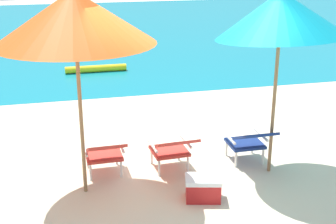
{
  "coord_description": "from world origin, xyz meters",
  "views": [
    {
      "loc": [
        -1.62,
        -6.25,
        3.19
      ],
      "look_at": [
        0.0,
        0.43,
        0.75
      ],
      "focal_mm": 50.64,
      "sensor_mm": 36.0,
      "label": 1
    }
  ],
  "objects_px": {
    "cooler_box": "(203,188)",
    "beach_umbrella_right": "(281,15)",
    "beach_umbrella_left": "(74,17)",
    "lounge_chair_center": "(173,148)",
    "lounge_chair_left": "(105,152)",
    "swim_buoy": "(96,69)",
    "lounge_chair_right": "(250,140)"
  },
  "relations": [
    {
      "from": "beach_umbrella_right",
      "to": "cooler_box",
      "type": "relative_size",
      "value": 5.05
    },
    {
      "from": "swim_buoy",
      "to": "lounge_chair_left",
      "type": "distance_m",
      "value": 6.06
    },
    {
      "from": "beach_umbrella_right",
      "to": "cooler_box",
      "type": "distance_m",
      "value": 2.53
    },
    {
      "from": "beach_umbrella_left",
      "to": "cooler_box",
      "type": "relative_size",
      "value": 5.05
    },
    {
      "from": "lounge_chair_center",
      "to": "beach_umbrella_left",
      "type": "distance_m",
      "value": 2.36
    },
    {
      "from": "lounge_chair_center",
      "to": "cooler_box",
      "type": "distance_m",
      "value": 0.89
    },
    {
      "from": "lounge_chair_left",
      "to": "lounge_chair_right",
      "type": "height_order",
      "value": "same"
    },
    {
      "from": "beach_umbrella_right",
      "to": "lounge_chair_left",
      "type": "bearing_deg",
      "value": 171.53
    },
    {
      "from": "beach_umbrella_left",
      "to": "lounge_chair_right",
      "type": "bearing_deg",
      "value": 5.57
    },
    {
      "from": "lounge_chair_center",
      "to": "beach_umbrella_left",
      "type": "height_order",
      "value": "beach_umbrella_left"
    },
    {
      "from": "swim_buoy",
      "to": "lounge_chair_left",
      "type": "bearing_deg",
      "value": -94.12
    },
    {
      "from": "cooler_box",
      "to": "beach_umbrella_right",
      "type": "bearing_deg",
      "value": 25.08
    },
    {
      "from": "lounge_chair_left",
      "to": "cooler_box",
      "type": "bearing_deg",
      "value": -38.01
    },
    {
      "from": "beach_umbrella_left",
      "to": "cooler_box",
      "type": "distance_m",
      "value": 2.72
    },
    {
      "from": "swim_buoy",
      "to": "lounge_chair_right",
      "type": "height_order",
      "value": "lounge_chair_right"
    },
    {
      "from": "swim_buoy",
      "to": "lounge_chair_right",
      "type": "distance_m",
      "value": 6.38
    },
    {
      "from": "beach_umbrella_right",
      "to": "cooler_box",
      "type": "bearing_deg",
      "value": -154.92
    },
    {
      "from": "lounge_chair_center",
      "to": "lounge_chair_right",
      "type": "xyz_separation_m",
      "value": [
        1.19,
        -0.0,
        0.0
      ]
    },
    {
      "from": "lounge_chair_center",
      "to": "swim_buoy",
      "type": "bearing_deg",
      "value": 95.07
    },
    {
      "from": "lounge_chair_left",
      "to": "lounge_chair_center",
      "type": "distance_m",
      "value": 0.98
    },
    {
      "from": "lounge_chair_right",
      "to": "beach_umbrella_right",
      "type": "xyz_separation_m",
      "value": [
        0.22,
        -0.27,
        1.9
      ]
    },
    {
      "from": "swim_buoy",
      "to": "beach_umbrella_left",
      "type": "bearing_deg",
      "value": -96.72
    },
    {
      "from": "beach_umbrella_left",
      "to": "beach_umbrella_right",
      "type": "distance_m",
      "value": 2.7
    },
    {
      "from": "beach_umbrella_left",
      "to": "beach_umbrella_right",
      "type": "bearing_deg",
      "value": -0.5
    },
    {
      "from": "swim_buoy",
      "to": "beach_umbrella_left",
      "type": "height_order",
      "value": "beach_umbrella_left"
    },
    {
      "from": "swim_buoy",
      "to": "beach_umbrella_right",
      "type": "relative_size",
      "value": 0.59
    },
    {
      "from": "beach_umbrella_right",
      "to": "beach_umbrella_left",
      "type": "bearing_deg",
      "value": 179.5
    },
    {
      "from": "lounge_chair_left",
      "to": "beach_umbrella_left",
      "type": "xyz_separation_m",
      "value": [
        -0.32,
        -0.33,
        1.96
      ]
    },
    {
      "from": "beach_umbrella_left",
      "to": "beach_umbrella_right",
      "type": "height_order",
      "value": "beach_umbrella_left"
    },
    {
      "from": "lounge_chair_left",
      "to": "cooler_box",
      "type": "xyz_separation_m",
      "value": [
        1.18,
        -0.92,
        -0.24
      ]
    },
    {
      "from": "swim_buoy",
      "to": "cooler_box",
      "type": "height_order",
      "value": "cooler_box"
    },
    {
      "from": "lounge_chair_right",
      "to": "beach_umbrella_right",
      "type": "height_order",
      "value": "beach_umbrella_right"
    }
  ]
}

